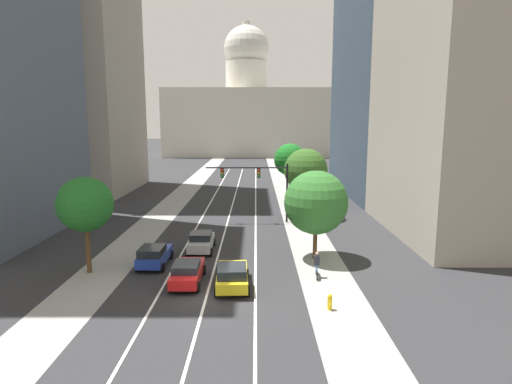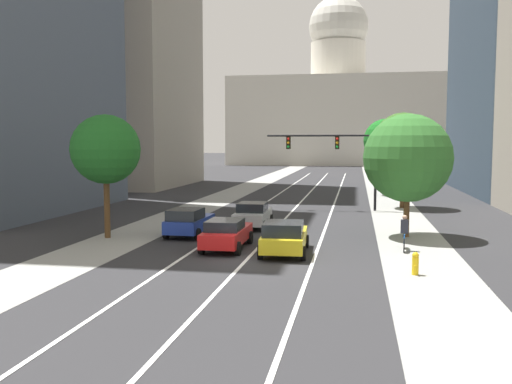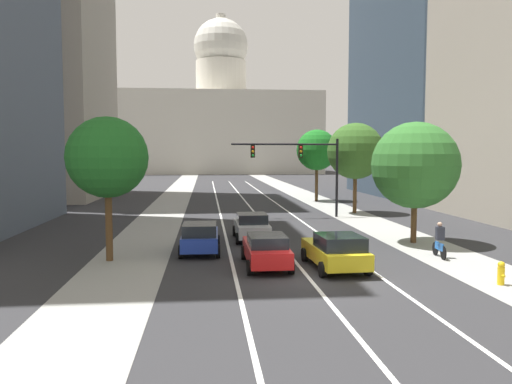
% 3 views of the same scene
% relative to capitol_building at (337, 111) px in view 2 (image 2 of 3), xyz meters
% --- Properties ---
extents(ground_plane, '(400.00, 400.00, 0.00)m').
position_rel_capitol_building_xyz_m(ground_plane, '(0.00, -72.29, -12.58)').
color(ground_plane, '#2B2B2D').
extents(sidewalk_left, '(3.60, 130.00, 0.01)m').
position_rel_capitol_building_xyz_m(sidewalk_left, '(-7.63, -77.29, -12.57)').
color(sidewalk_left, gray).
rests_on(sidewalk_left, ground).
extents(sidewalk_right, '(3.60, 130.00, 0.01)m').
position_rel_capitol_building_xyz_m(sidewalk_right, '(7.63, -77.29, -12.57)').
color(sidewalk_right, gray).
rests_on(sidewalk_right, ground).
extents(lane_stripe_left, '(0.16, 90.00, 0.01)m').
position_rel_capitol_building_xyz_m(lane_stripe_left, '(-2.91, -87.29, -12.57)').
color(lane_stripe_left, white).
rests_on(lane_stripe_left, ground).
extents(lane_stripe_center, '(0.16, 90.00, 0.01)m').
position_rel_capitol_building_xyz_m(lane_stripe_center, '(0.00, -87.29, -12.57)').
color(lane_stripe_center, white).
rests_on(lane_stripe_center, ground).
extents(lane_stripe_right, '(0.16, 90.00, 0.01)m').
position_rel_capitol_building_xyz_m(lane_stripe_right, '(2.91, -87.29, -12.57)').
color(lane_stripe_right, white).
rests_on(lane_stripe_right, ground).
extents(capitol_building, '(48.60, 27.36, 40.36)m').
position_rel_capitol_building_xyz_m(capitol_building, '(0.00, 0.00, 0.00)').
color(capitol_building, beige).
rests_on(capitol_building, ground).
extents(car_yellow, '(2.27, 4.52, 1.57)m').
position_rel_capitol_building_xyz_m(car_yellow, '(1.47, -110.55, -11.77)').
color(car_yellow, yellow).
rests_on(car_yellow, ground).
extents(car_silver, '(2.05, 4.14, 1.54)m').
position_rel_capitol_building_xyz_m(car_silver, '(-1.46, -102.84, -11.79)').
color(car_silver, '#B2B5BA').
rests_on(car_silver, ground).
extents(car_blue, '(2.05, 4.16, 1.57)m').
position_rel_capitol_building_xyz_m(car_blue, '(-4.38, -106.47, -11.77)').
color(car_blue, '#1E389E').
rests_on(car_blue, ground).
extents(car_red, '(1.96, 4.49, 1.48)m').
position_rel_capitol_building_xyz_m(car_red, '(-1.46, -109.81, -11.81)').
color(car_red, red).
rests_on(car_red, ground).
extents(traffic_signal_mast, '(8.36, 0.39, 6.11)m').
position_rel_capitol_building_xyz_m(traffic_signal_mast, '(3.39, -93.01, -8.11)').
color(traffic_signal_mast, black).
rests_on(traffic_signal_mast, ground).
extents(fire_hydrant, '(0.26, 0.35, 0.91)m').
position_rel_capitol_building_xyz_m(fire_hydrant, '(7.03, -113.73, -12.11)').
color(fire_hydrant, yellow).
rests_on(fire_hydrant, ground).
extents(cyclist, '(0.38, 1.70, 1.72)m').
position_rel_capitol_building_xyz_m(cyclist, '(7.01, -108.72, -11.73)').
color(cyclist, black).
rests_on(cyclist, ground).
extents(street_tree_near_right, '(4.25, 4.25, 7.46)m').
position_rel_capitol_building_xyz_m(street_tree_near_right, '(7.46, -79.80, -7.26)').
color(street_tree_near_right, '#51381E').
rests_on(street_tree_near_right, ground).
extents(street_tree_mid_left, '(3.73, 3.73, 6.67)m').
position_rel_capitol_building_xyz_m(street_tree_mid_left, '(-8.54, -107.85, -7.80)').
color(street_tree_mid_left, '#51381E').
rests_on(street_tree_mid_left, ground).
extents(street_tree_mid_right, '(4.79, 4.79, 6.72)m').
position_rel_capitol_building_xyz_m(street_tree_mid_right, '(7.43, -104.69, -8.26)').
color(street_tree_mid_right, '#51381E').
rests_on(street_tree_mid_right, ground).
extents(street_tree_far_right, '(4.66, 4.66, 7.50)m').
position_rel_capitol_building_xyz_m(street_tree_far_right, '(8.27, -90.75, -7.42)').
color(street_tree_far_right, '#51381E').
rests_on(street_tree_far_right, ground).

